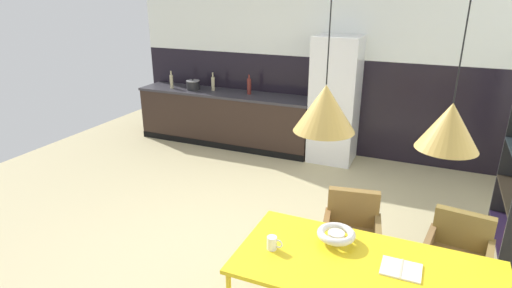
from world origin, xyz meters
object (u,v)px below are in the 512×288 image
object	(u,v)px
bottle_oil_tall	(249,86)
pendant_lamp_over_table_near	(325,108)
dining_table	(366,272)
bottle_vinegar_dark	(213,83)
refrigerator_column	(335,100)
mug_glass_clear	(272,243)
armchair_near_window	(352,225)
pendant_lamp_over_table_far	(450,126)
cooking_pot	(193,85)
fruit_bowl	(336,235)
bottle_spice_small	(172,81)
open_book	(401,269)
armchair_by_stool	(459,248)

from	to	relation	value
bottle_oil_tall	pendant_lamp_over_table_near	bearing A→B (deg)	-59.15
dining_table	bottle_vinegar_dark	size ratio (longest dim) A/B	5.75
refrigerator_column	mug_glass_clear	xyz separation A→B (m)	(0.44, -3.65, -0.13)
armchair_near_window	mug_glass_clear	bearing A→B (deg)	58.98
dining_table	refrigerator_column	bearing A→B (deg)	106.89
pendant_lamp_over_table_far	armchair_near_window	bearing A→B (deg)	122.78
cooking_pot	bottle_oil_tall	bearing A→B (deg)	5.24
dining_table	armchair_near_window	xyz separation A→B (m)	(-0.26, 0.90, -0.21)
refrigerator_column	fruit_bowl	bearing A→B (deg)	-76.22
bottle_oil_tall	bottle_spice_small	bearing A→B (deg)	-174.70
refrigerator_column	pendant_lamp_over_table_far	distance (m)	3.99
fruit_bowl	cooking_pot	size ratio (longest dim) A/B	1.22
armchair_near_window	open_book	bearing A→B (deg)	109.24
armchair_by_stool	armchair_near_window	distance (m)	0.87
refrigerator_column	armchair_by_stool	world-z (taller)	refrigerator_column
armchair_by_stool	refrigerator_column	bearing A→B (deg)	-49.96
armchair_near_window	refrigerator_column	bearing A→B (deg)	-82.55
bottle_oil_tall	fruit_bowl	bearing A→B (deg)	-56.76
refrigerator_column	pendant_lamp_over_table_near	xyz separation A→B (m)	(0.74, -3.56, 0.86)
armchair_near_window	mug_glass_clear	size ratio (longest dim) A/B	6.77
refrigerator_column	open_book	bearing A→B (deg)	-69.85
refrigerator_column	bottle_spice_small	bearing A→B (deg)	-178.24
bottle_vinegar_dark	pendant_lamp_over_table_near	distance (m)	4.64
armchair_by_stool	bottle_vinegar_dark	distance (m)	4.67
open_book	mug_glass_clear	world-z (taller)	mug_glass_clear
dining_table	pendant_lamp_over_table_far	world-z (taller)	pendant_lamp_over_table_far
open_book	pendant_lamp_over_table_near	distance (m)	1.17
pendant_lamp_over_table_near	pendant_lamp_over_table_far	xyz separation A→B (m)	(0.70, -0.06, -0.01)
dining_table	bottle_vinegar_dark	world-z (taller)	bottle_vinegar_dark
refrigerator_column	bottle_oil_tall	xyz separation A→B (m)	(-1.42, 0.04, 0.08)
fruit_bowl	refrigerator_column	bearing A→B (deg)	103.78
bottle_oil_tall	armchair_near_window	bearing A→B (deg)	-50.54
open_book	pendant_lamp_over_table_near	xyz separation A→B (m)	(-0.56, -0.03, 1.03)
armchair_near_window	bottle_oil_tall	bearing A→B (deg)	-60.19
armchair_by_stool	cooking_pot	world-z (taller)	cooking_pot
dining_table	armchair_near_window	distance (m)	0.96
refrigerator_column	open_book	distance (m)	3.77
open_book	bottle_oil_tall	world-z (taller)	bottle_oil_tall
cooking_pot	bottle_oil_tall	xyz separation A→B (m)	(0.99, 0.09, 0.05)
refrigerator_column	mug_glass_clear	world-z (taller)	refrigerator_column
armchair_near_window	pendant_lamp_over_table_near	world-z (taller)	pendant_lamp_over_table_near
armchair_near_window	bottle_oil_tall	world-z (taller)	bottle_oil_tall
mug_glass_clear	bottle_vinegar_dark	xyz separation A→B (m)	(-2.52, 3.69, 0.20)
bottle_vinegar_dark	pendant_lamp_over_table_near	bearing A→B (deg)	-52.01
bottle_vinegar_dark	mug_glass_clear	bearing A→B (deg)	-55.68
mug_glass_clear	bottle_vinegar_dark	distance (m)	4.47
dining_table	fruit_bowl	bearing A→B (deg)	142.63
refrigerator_column	armchair_near_window	world-z (taller)	refrigerator_column
mug_glass_clear	bottle_spice_small	bearing A→B (deg)	132.43
refrigerator_column	dining_table	size ratio (longest dim) A/B	1.07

